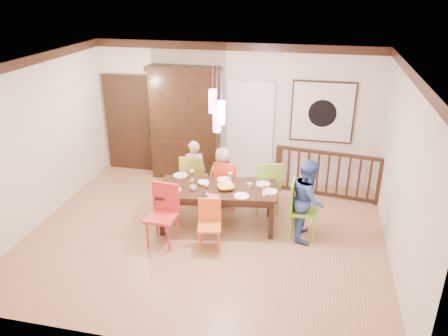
% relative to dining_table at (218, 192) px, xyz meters
% --- Properties ---
extents(floor, '(6.00, 6.00, 0.00)m').
position_rel_dining_table_xyz_m(floor, '(-0.13, -0.37, -0.66)').
color(floor, '#9F764D').
rests_on(floor, ground).
extents(ceiling, '(6.00, 6.00, 0.00)m').
position_rel_dining_table_xyz_m(ceiling, '(-0.13, -0.37, 2.24)').
color(ceiling, white).
rests_on(ceiling, wall_back).
extents(wall_back, '(6.00, 0.00, 6.00)m').
position_rel_dining_table_xyz_m(wall_back, '(-0.13, 2.13, 0.79)').
color(wall_back, beige).
rests_on(wall_back, floor).
extents(wall_left, '(0.00, 5.00, 5.00)m').
position_rel_dining_table_xyz_m(wall_left, '(-3.13, -0.37, 0.79)').
color(wall_left, beige).
rests_on(wall_left, floor).
extents(wall_right, '(0.00, 5.00, 5.00)m').
position_rel_dining_table_xyz_m(wall_right, '(2.87, -0.37, 0.79)').
color(wall_right, beige).
rests_on(wall_right, floor).
extents(crown_molding, '(6.00, 5.00, 0.16)m').
position_rel_dining_table_xyz_m(crown_molding, '(-0.13, -0.37, 2.16)').
color(crown_molding, black).
rests_on(crown_molding, wall_back).
extents(panel_door, '(1.04, 0.07, 2.24)m').
position_rel_dining_table_xyz_m(panel_door, '(-2.53, 2.08, 0.39)').
color(panel_door, black).
rests_on(panel_door, wall_back).
extents(white_doorway, '(0.97, 0.05, 2.22)m').
position_rel_dining_table_xyz_m(white_doorway, '(0.22, 2.09, 0.39)').
color(white_doorway, silver).
rests_on(white_doorway, wall_back).
extents(painting, '(1.25, 0.06, 1.25)m').
position_rel_dining_table_xyz_m(painting, '(1.67, 2.09, 0.94)').
color(painting, black).
rests_on(painting, wall_back).
extents(pendant_cluster, '(0.27, 0.21, 1.14)m').
position_rel_dining_table_xyz_m(pendant_cluster, '(0.00, -0.00, 1.44)').
color(pendant_cluster, '#E745AA').
rests_on(pendant_cluster, ceiling).
extents(dining_table, '(2.12, 1.21, 0.75)m').
position_rel_dining_table_xyz_m(dining_table, '(0.00, 0.00, 0.00)').
color(dining_table, black).
rests_on(dining_table, floor).
extents(chair_far_left, '(0.46, 0.46, 1.01)m').
position_rel_dining_table_xyz_m(chair_far_left, '(-0.65, 0.80, -0.09)').
color(chair_far_left, olive).
rests_on(chair_far_left, floor).
extents(chair_far_mid, '(0.46, 0.46, 0.95)m').
position_rel_dining_table_xyz_m(chair_far_mid, '(0.01, 0.77, -0.12)').
color(chair_far_mid, red).
rests_on(chair_far_mid, floor).
extents(chair_far_right, '(0.60, 0.60, 1.03)m').
position_rel_dining_table_xyz_m(chair_far_right, '(0.74, 0.73, -0.07)').
color(chair_far_right, '#73A531').
rests_on(chair_far_right, floor).
extents(chair_near_left, '(0.49, 0.49, 1.02)m').
position_rel_dining_table_xyz_m(chair_near_left, '(-0.75, -0.77, -0.08)').
color(chair_near_left, red).
rests_on(chair_near_left, floor).
extents(chair_near_mid, '(0.44, 0.44, 0.82)m').
position_rel_dining_table_xyz_m(chair_near_mid, '(0.03, -0.74, -0.19)').
color(chair_near_mid, orange).
rests_on(chair_near_mid, floor).
extents(chair_end_right, '(0.47, 0.47, 1.01)m').
position_rel_dining_table_xyz_m(chair_end_right, '(1.49, -0.03, -0.08)').
color(chair_end_right, '#6FB325').
rests_on(chair_end_right, floor).
extents(china_hutch, '(1.54, 0.46, 2.43)m').
position_rel_dining_table_xyz_m(china_hutch, '(-1.15, 1.92, 0.55)').
color(china_hutch, black).
rests_on(china_hutch, floor).
extents(balustrade, '(2.12, 0.37, 0.96)m').
position_rel_dining_table_xyz_m(balustrade, '(1.88, 1.58, -0.16)').
color(balustrade, black).
rests_on(balustrade, floor).
extents(person_far_left, '(0.52, 0.42, 1.26)m').
position_rel_dining_table_xyz_m(person_far_left, '(-0.66, 0.82, -0.03)').
color(person_far_left, '#D6A2A4').
rests_on(person_far_left, floor).
extents(person_far_mid, '(0.66, 0.54, 1.17)m').
position_rel_dining_table_xyz_m(person_far_mid, '(-0.09, 0.81, -0.08)').
color(person_far_mid, '#C7B196').
rests_on(person_far_mid, floor).
extents(person_end_right, '(0.56, 0.70, 1.39)m').
position_rel_dining_table_xyz_m(person_end_right, '(1.54, -0.02, 0.04)').
color(person_end_right, '#3B5CA6').
rests_on(person_end_right, floor).
extents(serving_bowl, '(0.38, 0.38, 0.07)m').
position_rel_dining_table_xyz_m(serving_bowl, '(0.15, -0.04, 0.12)').
color(serving_bowl, gold).
rests_on(serving_bowl, dining_table).
extents(small_bowl, '(0.25, 0.25, 0.06)m').
position_rel_dining_table_xyz_m(small_bowl, '(-0.26, 0.05, 0.12)').
color(small_bowl, white).
rests_on(small_bowl, dining_table).
extents(cup_left, '(0.14, 0.14, 0.09)m').
position_rel_dining_table_xyz_m(cup_left, '(-0.38, -0.20, 0.13)').
color(cup_left, silver).
rests_on(cup_left, dining_table).
extents(cup_right, '(0.10, 0.10, 0.09)m').
position_rel_dining_table_xyz_m(cup_right, '(0.54, 0.10, 0.13)').
color(cup_right, silver).
rests_on(cup_right, dining_table).
extents(plate_far_left, '(0.26, 0.26, 0.01)m').
position_rel_dining_table_xyz_m(plate_far_left, '(-0.77, 0.33, 0.10)').
color(plate_far_left, white).
rests_on(plate_far_left, dining_table).
extents(plate_far_mid, '(0.26, 0.26, 0.01)m').
position_rel_dining_table_xyz_m(plate_far_mid, '(0.05, 0.32, 0.10)').
color(plate_far_mid, white).
rests_on(plate_far_mid, dining_table).
extents(plate_far_right, '(0.26, 0.26, 0.01)m').
position_rel_dining_table_xyz_m(plate_far_right, '(0.75, 0.29, 0.10)').
color(plate_far_right, white).
rests_on(plate_far_right, dining_table).
extents(plate_near_left, '(0.26, 0.26, 0.01)m').
position_rel_dining_table_xyz_m(plate_near_left, '(-0.71, -0.26, 0.10)').
color(plate_near_left, white).
rests_on(plate_near_left, dining_table).
extents(plate_near_mid, '(0.26, 0.26, 0.01)m').
position_rel_dining_table_xyz_m(plate_near_mid, '(0.46, -0.24, 0.10)').
color(plate_near_mid, white).
rests_on(plate_near_mid, dining_table).
extents(plate_end_right, '(0.26, 0.26, 0.01)m').
position_rel_dining_table_xyz_m(plate_end_right, '(0.90, 0.02, 0.10)').
color(plate_end_right, white).
rests_on(plate_end_right, dining_table).
extents(wine_glass_a, '(0.08, 0.08, 0.19)m').
position_rel_dining_table_xyz_m(wine_glass_a, '(-0.51, 0.18, 0.18)').
color(wine_glass_a, '#590C19').
rests_on(wine_glass_a, dining_table).
extents(wine_glass_b, '(0.08, 0.08, 0.19)m').
position_rel_dining_table_xyz_m(wine_glass_b, '(0.18, 0.23, 0.18)').
color(wine_glass_b, silver).
rests_on(wine_glass_b, dining_table).
extents(wine_glass_c, '(0.08, 0.08, 0.19)m').
position_rel_dining_table_xyz_m(wine_glass_c, '(-0.11, -0.30, 0.18)').
color(wine_glass_c, '#590C19').
rests_on(wine_glass_c, dining_table).
extents(wine_glass_d, '(0.08, 0.08, 0.19)m').
position_rel_dining_table_xyz_m(wine_glass_d, '(0.82, -0.11, 0.18)').
color(wine_glass_d, silver).
rests_on(wine_glass_d, dining_table).
extents(napkin, '(0.18, 0.14, 0.01)m').
position_rel_dining_table_xyz_m(napkin, '(0.02, -0.36, 0.10)').
color(napkin, '#D83359').
rests_on(napkin, dining_table).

